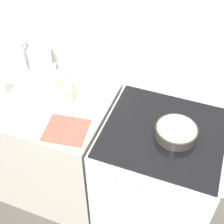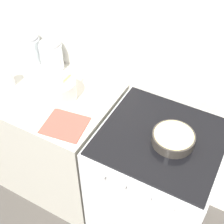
{
  "view_description": "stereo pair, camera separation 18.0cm",
  "coord_description": "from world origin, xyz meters",
  "px_view_note": "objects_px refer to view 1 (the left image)",
  "views": [
    {
      "loc": [
        0.51,
        -0.89,
        2.24
      ],
      "look_at": [
        0.05,
        0.32,
        0.98
      ],
      "focal_mm": 50.0,
      "sensor_mm": 36.0,
      "label": 1
    },
    {
      "loc": [
        0.67,
        -0.81,
        2.24
      ],
      "look_at": [
        0.05,
        0.32,
        0.98
      ],
      "focal_mm": 50.0,
      "sensor_mm": 36.0,
      "label": 2
    }
  ],
  "objects_px": {
    "storage_jar_left": "(17,58)",
    "storage_jar_middle": "(41,63)",
    "mixing_bowl": "(54,93)",
    "baking_pan": "(176,132)",
    "stove": "(156,178)"
  },
  "relations": [
    {
      "from": "storage_jar_left",
      "to": "storage_jar_middle",
      "type": "distance_m",
      "value": 0.18
    },
    {
      "from": "mixing_bowl",
      "to": "baking_pan",
      "type": "xyz_separation_m",
      "value": [
        0.76,
        -0.01,
        -0.04
      ]
    },
    {
      "from": "stove",
      "to": "mixing_bowl",
      "type": "distance_m",
      "value": 0.88
    },
    {
      "from": "mixing_bowl",
      "to": "storage_jar_left",
      "type": "relative_size",
      "value": 1.48
    },
    {
      "from": "mixing_bowl",
      "to": "storage_jar_middle",
      "type": "relative_size",
      "value": 1.46
    },
    {
      "from": "mixing_bowl",
      "to": "baking_pan",
      "type": "relative_size",
      "value": 1.3
    },
    {
      "from": "stove",
      "to": "storage_jar_middle",
      "type": "relative_size",
      "value": 4.48
    },
    {
      "from": "stove",
      "to": "baking_pan",
      "type": "relative_size",
      "value": 4.0
    },
    {
      "from": "baking_pan",
      "to": "storage_jar_left",
      "type": "xyz_separation_m",
      "value": [
        -1.16,
        0.24,
        0.05
      ]
    },
    {
      "from": "stove",
      "to": "storage_jar_left",
      "type": "bearing_deg",
      "value": 168.12
    },
    {
      "from": "storage_jar_left",
      "to": "baking_pan",
      "type": "bearing_deg",
      "value": -11.6
    },
    {
      "from": "storage_jar_middle",
      "to": "baking_pan",
      "type": "bearing_deg",
      "value": -13.72
    },
    {
      "from": "mixing_bowl",
      "to": "storage_jar_middle",
      "type": "distance_m",
      "value": 0.32
    },
    {
      "from": "storage_jar_left",
      "to": "storage_jar_middle",
      "type": "relative_size",
      "value": 0.98
    },
    {
      "from": "baking_pan",
      "to": "storage_jar_left",
      "type": "height_order",
      "value": "storage_jar_left"
    }
  ]
}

